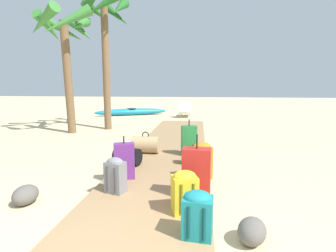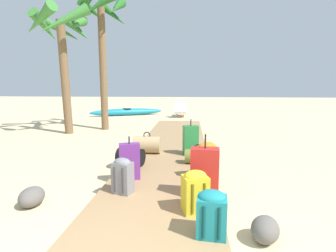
{
  "view_description": "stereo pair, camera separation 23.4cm",
  "coord_description": "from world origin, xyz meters",
  "px_view_note": "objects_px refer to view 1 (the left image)",
  "views": [
    {
      "loc": [
        0.7,
        -1.48,
        1.65
      ],
      "look_at": [
        -0.12,
        5.51,
        0.55
      ],
      "focal_mm": 28.49,
      "sensor_mm": 36.0,
      "label": 1
    },
    {
      "loc": [
        0.47,
        -1.5,
        1.65
      ],
      "look_at": [
        -0.12,
        5.51,
        0.55
      ],
      "focal_mm": 28.49,
      "sensor_mm": 36.0,
      "label": 2
    }
  ],
  "objects_px": {
    "suitcase_red": "(196,173)",
    "duffel_bag_tan": "(146,144)",
    "backpack_yellow": "(185,191)",
    "backpack_grey": "(115,174)",
    "backpack_orange": "(202,160)",
    "suitcase_green": "(189,140)",
    "lounge_chair": "(185,110)",
    "backpack_teal": "(198,213)",
    "palm_tree_near_left": "(64,37)",
    "suitcase_purple": "(124,161)",
    "palm_tree_far_left": "(106,26)",
    "kayak": "(132,112)",
    "duffel_bag_olive": "(195,157)",
    "duffel_bag_black": "(127,156)"
  },
  "relations": [
    {
      "from": "palm_tree_far_left",
      "to": "suitcase_red",
      "type": "bearing_deg",
      "value": -60.93
    },
    {
      "from": "duffel_bag_tan",
      "to": "palm_tree_far_left",
      "type": "bearing_deg",
      "value": 120.48
    },
    {
      "from": "suitcase_red",
      "to": "suitcase_purple",
      "type": "relative_size",
      "value": 1.24
    },
    {
      "from": "backpack_grey",
      "to": "suitcase_purple",
      "type": "distance_m",
      "value": 0.59
    },
    {
      "from": "backpack_grey",
      "to": "suitcase_purple",
      "type": "height_order",
      "value": "suitcase_purple"
    },
    {
      "from": "duffel_bag_black",
      "to": "duffel_bag_tan",
      "type": "distance_m",
      "value": 0.98
    },
    {
      "from": "backpack_teal",
      "to": "kayak",
      "type": "height_order",
      "value": "backpack_teal"
    },
    {
      "from": "backpack_grey",
      "to": "backpack_orange",
      "type": "xyz_separation_m",
      "value": [
        1.26,
        0.74,
        0.05
      ]
    },
    {
      "from": "backpack_yellow",
      "to": "backpack_teal",
      "type": "relative_size",
      "value": 1.07
    },
    {
      "from": "suitcase_red",
      "to": "kayak",
      "type": "relative_size",
      "value": 0.24
    },
    {
      "from": "duffel_bag_tan",
      "to": "kayak",
      "type": "xyz_separation_m",
      "value": [
        -2.42,
        8.14,
        -0.09
      ]
    },
    {
      "from": "palm_tree_far_left",
      "to": "suitcase_green",
      "type": "bearing_deg",
      "value": -49.67
    },
    {
      "from": "backpack_yellow",
      "to": "suitcase_red",
      "type": "distance_m",
      "value": 0.48
    },
    {
      "from": "backpack_grey",
      "to": "kayak",
      "type": "bearing_deg",
      "value": 103.14
    },
    {
      "from": "backpack_grey",
      "to": "backpack_orange",
      "type": "relative_size",
      "value": 0.85
    },
    {
      "from": "suitcase_purple",
      "to": "backpack_teal",
      "type": "distance_m",
      "value": 2.02
    },
    {
      "from": "backpack_orange",
      "to": "lounge_chair",
      "type": "bearing_deg",
      "value": 94.63
    },
    {
      "from": "duffel_bag_black",
      "to": "backpack_teal",
      "type": "bearing_deg",
      "value": -59.58
    },
    {
      "from": "duffel_bag_black",
      "to": "backpack_grey",
      "type": "relative_size",
      "value": 1.08
    },
    {
      "from": "duffel_bag_olive",
      "to": "palm_tree_far_left",
      "type": "relative_size",
      "value": 0.11
    },
    {
      "from": "duffel_bag_olive",
      "to": "suitcase_purple",
      "type": "distance_m",
      "value": 1.53
    },
    {
      "from": "backpack_grey",
      "to": "lounge_chair",
      "type": "height_order",
      "value": "lounge_chair"
    },
    {
      "from": "duffel_bag_black",
      "to": "palm_tree_near_left",
      "type": "bearing_deg",
      "value": 130.28
    },
    {
      "from": "backpack_yellow",
      "to": "duffel_bag_olive",
      "type": "height_order",
      "value": "backpack_yellow"
    },
    {
      "from": "suitcase_red",
      "to": "backpack_teal",
      "type": "height_order",
      "value": "suitcase_red"
    },
    {
      "from": "backpack_grey",
      "to": "suitcase_red",
      "type": "distance_m",
      "value": 1.18
    },
    {
      "from": "lounge_chair",
      "to": "kayak",
      "type": "relative_size",
      "value": 0.4
    },
    {
      "from": "backpack_teal",
      "to": "palm_tree_near_left",
      "type": "bearing_deg",
      "value": 126.61
    },
    {
      "from": "backpack_yellow",
      "to": "duffel_bag_tan",
      "type": "relative_size",
      "value": 0.85
    },
    {
      "from": "duffel_bag_olive",
      "to": "lounge_chair",
      "type": "height_order",
      "value": "lounge_chair"
    },
    {
      "from": "backpack_grey",
      "to": "palm_tree_near_left",
      "type": "height_order",
      "value": "palm_tree_near_left"
    },
    {
      "from": "suitcase_red",
      "to": "duffel_bag_tan",
      "type": "xyz_separation_m",
      "value": [
        -1.19,
        2.36,
        -0.16
      ]
    },
    {
      "from": "duffel_bag_black",
      "to": "lounge_chair",
      "type": "distance_m",
      "value": 8.73
    },
    {
      "from": "duffel_bag_black",
      "to": "backpack_yellow",
      "type": "height_order",
      "value": "backpack_yellow"
    },
    {
      "from": "suitcase_purple",
      "to": "suitcase_red",
      "type": "bearing_deg",
      "value": -27.67
    },
    {
      "from": "duffel_bag_black",
      "to": "duffel_bag_olive",
      "type": "distance_m",
      "value": 1.33
    },
    {
      "from": "suitcase_purple",
      "to": "lounge_chair",
      "type": "distance_m",
      "value": 9.49
    },
    {
      "from": "backpack_yellow",
      "to": "kayak",
      "type": "distance_m",
      "value": 11.49
    },
    {
      "from": "palm_tree_far_left",
      "to": "lounge_chair",
      "type": "height_order",
      "value": "palm_tree_far_left"
    },
    {
      "from": "backpack_grey",
      "to": "backpack_orange",
      "type": "distance_m",
      "value": 1.46
    },
    {
      "from": "suitcase_red",
      "to": "palm_tree_far_left",
      "type": "xyz_separation_m",
      "value": [
        -3.32,
        5.96,
        3.26
      ]
    },
    {
      "from": "suitcase_red",
      "to": "backpack_orange",
      "type": "xyz_separation_m",
      "value": [
        0.08,
        0.79,
        -0.03
      ]
    },
    {
      "from": "suitcase_green",
      "to": "lounge_chair",
      "type": "bearing_deg",
      "value": 93.52
    },
    {
      "from": "palm_tree_near_left",
      "to": "backpack_grey",
      "type": "bearing_deg",
      "value": -56.92
    },
    {
      "from": "suitcase_purple",
      "to": "palm_tree_far_left",
      "type": "relative_size",
      "value": 0.15
    },
    {
      "from": "backpack_yellow",
      "to": "duffel_bag_tan",
      "type": "xyz_separation_m",
      "value": [
        -1.06,
        2.81,
        -0.09
      ]
    },
    {
      "from": "backpack_grey",
      "to": "backpack_teal",
      "type": "xyz_separation_m",
      "value": [
        1.2,
        -1.01,
        -0.02
      ]
    },
    {
      "from": "backpack_yellow",
      "to": "duffel_bag_olive",
      "type": "bearing_deg",
      "value": 87.54
    },
    {
      "from": "palm_tree_far_left",
      "to": "backpack_teal",
      "type": "bearing_deg",
      "value": -64.27
    },
    {
      "from": "suitcase_purple",
      "to": "backpack_grey",
      "type": "bearing_deg",
      "value": -87.09
    }
  ]
}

